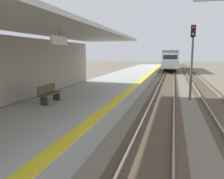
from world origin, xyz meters
The scene contains 6 objects.
station_platform centered at (-2.50, 16.00, 0.45)m, with size 5.00×80.00×0.91m.
track_pair_nearest_platform centered at (1.90, 20.00, 0.05)m, with size 2.34×120.00×0.16m.
track_pair_middle centered at (5.30, 20.00, 0.05)m, with size 2.34×120.00×0.16m.
approaching_train centered at (1.90, 51.17, 2.18)m, with size 2.93×19.60×4.76m.
rail_signal_post centered at (3.73, 18.81, 3.19)m, with size 0.32×0.34×5.20m.
platform_bench centered at (-3.30, 11.60, 1.37)m, with size 0.45×1.60×0.88m.
Camera 1 is at (2.52, 1.34, 3.26)m, focal length 38.15 mm.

